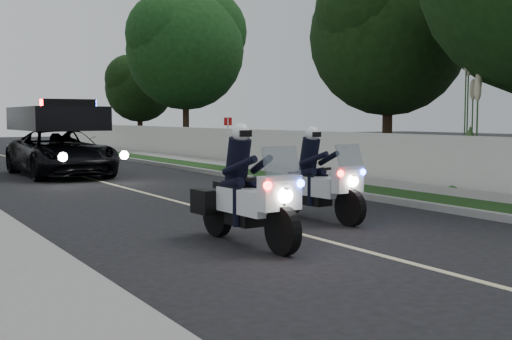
{
  "coord_description": "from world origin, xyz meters",
  "views": [
    {
      "loc": [
        -6.37,
        -9.17,
        1.98
      ],
      "look_at": [
        -0.04,
        1.35,
        1.0
      ],
      "focal_mm": 46.5,
      "sensor_mm": 36.0,
      "label": 1
    }
  ],
  "objects": [
    {
      "name": "ground",
      "position": [
        0.0,
        0.0,
        0.0
      ],
      "size": [
        120.0,
        120.0,
        0.0
      ],
      "primitive_type": "plane",
      "color": "black",
      "rests_on": "ground"
    },
    {
      "name": "curb_right",
      "position": [
        4.1,
        10.0,
        0.07
      ],
      "size": [
        0.2,
        60.0,
        0.15
      ],
      "primitive_type": "cube",
      "color": "gray",
      "rests_on": "ground"
    },
    {
      "name": "grass_verge",
      "position": [
        4.8,
        10.0,
        0.08
      ],
      "size": [
        1.2,
        60.0,
        0.16
      ],
      "primitive_type": "cube",
      "color": "#193814",
      "rests_on": "ground"
    },
    {
      "name": "sidewalk_right",
      "position": [
        6.1,
        10.0,
        0.08
      ],
      "size": [
        1.4,
        60.0,
        0.16
      ],
      "primitive_type": "cube",
      "color": "gray",
      "rests_on": "ground"
    },
    {
      "name": "property_wall",
      "position": [
        7.1,
        10.0,
        0.75
      ],
      "size": [
        0.22,
        60.0,
        1.5
      ],
      "primitive_type": "cube",
      "color": "beige",
      "rests_on": "ground"
    },
    {
      "name": "lane_marking",
      "position": [
        0.0,
        10.0,
        0.0
      ],
      "size": [
        0.12,
        50.0,
        0.01
      ],
      "primitive_type": "cube",
      "color": "#BFB78C",
      "rests_on": "ground"
    },
    {
      "name": "police_moto_left",
      "position": [
        -1.25,
        -0.37,
        0.0
      ],
      "size": [
        0.89,
        2.27,
        1.9
      ],
      "primitive_type": null,
      "rotation": [
        0.0,
        0.0,
        0.05
      ],
      "color": "silver",
      "rests_on": "ground"
    },
    {
      "name": "police_moto_right",
      "position": [
        1.16,
        1.07,
        0.0
      ],
      "size": [
        0.94,
        2.19,
        1.81
      ],
      "primitive_type": null,
      "rotation": [
        0.0,
        0.0,
        0.09
      ],
      "color": "silver",
      "rests_on": "ground"
    },
    {
      "name": "police_suv",
      "position": [
        -0.55,
        13.28,
        0.0
      ],
      "size": [
        2.71,
        5.69,
        2.74
      ],
      "primitive_type": "imported",
      "rotation": [
        0.0,
        0.0,
        0.02
      ],
      "color": "black",
      "rests_on": "ground"
    },
    {
      "name": "sign_post",
      "position": [
        6.0,
        13.53,
        0.0
      ],
      "size": [
        0.42,
        0.42,
        2.03
      ],
      "primitive_type": null,
      "rotation": [
        0.0,
        0.0,
        -0.4
      ],
      "color": "#B40C0F",
      "rests_on": "ground"
    },
    {
      "name": "pampas_far",
      "position": [
        7.6,
        3.0,
        0.0
      ],
      "size": [
        1.79,
        1.79,
        3.91
      ],
      "primitive_type": null,
      "rotation": [
        0.0,
        0.0,
        -0.39
      ],
      "color": "beige",
      "rests_on": "ground"
    },
    {
      "name": "tree_right_c",
      "position": [
        10.05,
        8.93,
        0.0
      ],
      "size": [
        6.16,
        6.16,
        9.42
      ],
      "primitive_type": null,
      "rotation": [
        0.0,
        0.0,
        -0.09
      ],
      "color": "black",
      "rests_on": "ground"
    },
    {
      "name": "tree_right_d",
      "position": [
        9.65,
        25.2,
        0.0
      ],
      "size": [
        8.2,
        8.2,
        11.06
      ],
      "primitive_type": null,
      "rotation": [
        0.0,
        0.0,
        -0.28
      ],
      "color": "#184416",
      "rests_on": "ground"
    },
    {
      "name": "tree_right_e",
      "position": [
        10.08,
        33.46,
        0.0
      ],
      "size": [
        6.1,
        6.1,
        7.67
      ],
      "primitive_type": null,
      "rotation": [
        0.0,
        0.0,
        0.43
      ],
      "color": "black",
      "rests_on": "ground"
    }
  ]
}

